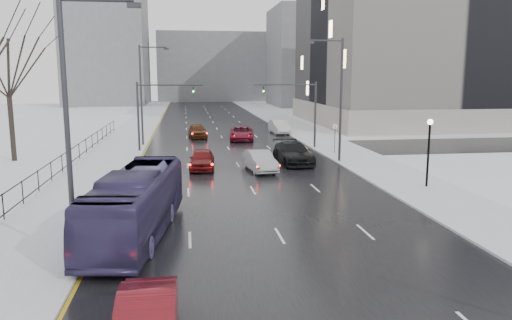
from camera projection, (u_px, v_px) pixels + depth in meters
name	position (u px, v px, depth m)	size (l,w,h in m)	color
road	(220.00, 135.00, 59.44)	(16.00, 150.00, 0.04)	black
cross_road	(229.00, 150.00, 47.74)	(130.00, 10.00, 0.04)	black
sidewalk_left	(130.00, 136.00, 57.99)	(5.00, 150.00, 0.16)	silver
sidewalk_right	(306.00, 133.00, 60.88)	(5.00, 150.00, 0.16)	silver
park_strip	(45.00, 138.00, 56.68)	(14.00, 150.00, 0.12)	white
tree_park_e	(15.00, 162.00, 41.33)	(9.45, 9.45, 13.50)	black
iron_fence	(28.00, 187.00, 28.23)	(0.06, 70.00, 1.30)	black
streetlight_r_mid	(338.00, 94.00, 40.10)	(2.95, 0.25, 10.00)	#2D2D33
streetlight_l_near	(73.00, 118.00, 18.34)	(2.95, 0.25, 10.00)	#2D2D33
streetlight_l_far	(143.00, 90.00, 49.56)	(2.95, 0.25, 10.00)	#2D2D33
lamppost_r_mid	(429.00, 143.00, 31.19)	(0.36, 0.36, 4.28)	black
mast_signal_right	(305.00, 107.00, 48.05)	(6.10, 0.33, 6.50)	#2D2D33
mast_signal_left	(150.00, 108.00, 46.03)	(6.10, 0.33, 6.50)	#2D2D33
no_uturn_sign	(335.00, 129.00, 44.71)	(0.60, 0.06, 2.70)	#2D2D33
civic_building	(449.00, 47.00, 74.07)	(41.00, 31.00, 24.80)	gray
bldg_far_right	(324.00, 57.00, 115.09)	(24.00, 20.00, 22.00)	slate
bldg_far_left	(107.00, 45.00, 117.45)	(18.00, 22.00, 28.00)	slate
bldg_far_center	(214.00, 67.00, 136.52)	(30.00, 18.00, 18.00)	slate
bus	(136.00, 204.00, 22.11)	(2.50, 10.68, 2.97)	#372F5B
sedan_center_near	(202.00, 159.00, 37.87)	(1.83, 4.54, 1.55)	maroon
sedan_right_near	(260.00, 161.00, 37.16)	(1.64, 4.70, 1.55)	#98989C
sedan_right_cross	(242.00, 133.00, 54.55)	(2.52, 5.46, 1.52)	maroon
sedan_right_far	(293.00, 153.00, 40.30)	(2.41, 5.93, 1.72)	black
sedan_center_far	(198.00, 131.00, 56.60)	(1.87, 4.65, 1.58)	#4B230D
sedan_right_distant	(279.00, 127.00, 60.62)	(1.76, 5.06, 1.67)	silver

